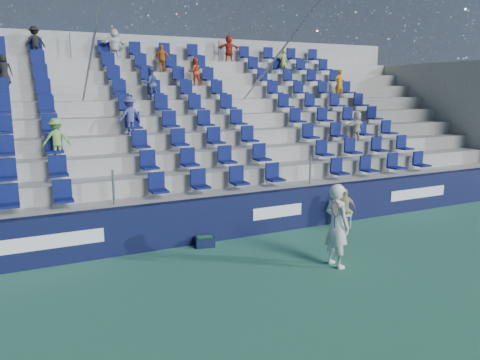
% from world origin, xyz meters
% --- Properties ---
extents(ground, '(70.00, 70.00, 0.00)m').
position_xyz_m(ground, '(0.00, 0.00, 0.00)').
color(ground, '#32755B').
rests_on(ground, ground).
extents(sponsor_wall, '(24.00, 0.32, 1.20)m').
position_xyz_m(sponsor_wall, '(0.00, 3.15, 0.60)').
color(sponsor_wall, '#0E1335').
rests_on(sponsor_wall, ground).
extents(grandstand, '(24.00, 8.17, 6.63)m').
position_xyz_m(grandstand, '(-0.00, 8.24, 2.14)').
color(grandstand, '#A9A8A3').
rests_on(grandstand, ground).
extents(tennis_player, '(0.69, 0.76, 1.98)m').
position_xyz_m(tennis_player, '(1.41, 0.14, 0.99)').
color(tennis_player, white).
rests_on(tennis_player, ground).
extents(line_judge_chair, '(0.46, 0.48, 0.89)m').
position_xyz_m(line_judge_chair, '(3.51, 2.64, 0.51)').
color(line_judge_chair, white).
rests_on(line_judge_chair, ground).
extents(line_judge, '(0.75, 0.43, 1.21)m').
position_xyz_m(line_judge, '(3.51, 2.50, 0.60)').
color(line_judge, tan).
rests_on(line_judge, ground).
extents(ball_bin, '(0.55, 0.41, 0.28)m').
position_xyz_m(ball_bin, '(-0.86, 2.75, 0.15)').
color(ball_bin, black).
rests_on(ball_bin, ground).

